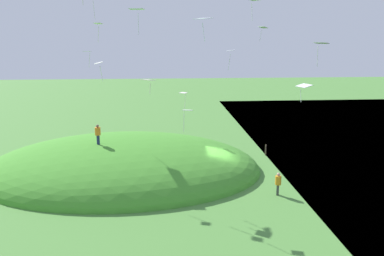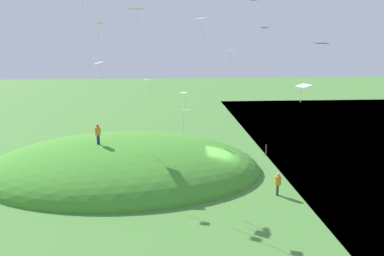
# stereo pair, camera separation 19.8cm
# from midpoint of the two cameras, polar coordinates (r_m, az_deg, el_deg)

# --- Properties ---
(ground_plane) EXTENTS (160.00, 160.00, 0.00)m
(ground_plane) POSITION_cam_midpoint_polar(r_m,az_deg,el_deg) (35.10, 4.34, -6.86)
(ground_plane) COLOR #498037
(grass_hill) EXTENTS (24.68, 17.77, 6.07)m
(grass_hill) POSITION_cam_midpoint_polar(r_m,az_deg,el_deg) (36.76, -9.56, -6.08)
(grass_hill) COLOR #418D2B
(grass_hill) RESTS_ON ground_plane
(person_near_shore) EXTENTS (0.66, 0.66, 1.71)m
(person_near_shore) POSITION_cam_midpoint_polar(r_m,az_deg,el_deg) (34.48, -13.08, -0.56)
(person_near_shore) COLOR #1C234F
(person_near_shore) RESTS_ON grass_hill
(person_watching_kites) EXTENTS (0.63, 0.63, 1.78)m
(person_watching_kites) POSITION_cam_midpoint_polar(r_m,az_deg,el_deg) (31.39, 12.29, -7.43)
(person_watching_kites) COLOR #383A36
(person_watching_kites) RESTS_ON ground_plane
(kite_0) EXTENTS (1.14, 1.18, 1.35)m
(kite_0) POSITION_cam_midpoint_polar(r_m,az_deg,el_deg) (23.48, 1.70, 15.18)
(kite_0) COLOR white
(kite_1) EXTENTS (0.81, 1.09, 1.74)m
(kite_1) POSITION_cam_midpoint_polar(r_m,az_deg,el_deg) (36.05, -12.92, 8.90)
(kite_1) COLOR white
(kite_2) EXTENTS (1.00, 1.17, 1.49)m
(kite_2) POSITION_cam_midpoint_polar(r_m,az_deg,el_deg) (28.95, 8.82, 17.53)
(kite_2) COLOR white
(kite_4) EXTENTS (0.99, 1.20, 1.86)m
(kite_4) POSITION_cam_midpoint_polar(r_m,az_deg,el_deg) (37.36, 5.66, 10.77)
(kite_4) COLOR silver
(kite_6) EXTENTS (0.83, 0.76, 1.58)m
(kite_6) POSITION_cam_midpoint_polar(r_m,az_deg,el_deg) (34.22, -13.01, 14.07)
(kite_6) COLOR white
(kite_7) EXTENTS (0.71, 0.58, 1.36)m
(kite_7) POSITION_cam_midpoint_polar(r_m,az_deg,el_deg) (34.50, -14.46, 10.29)
(kite_7) COLOR white
(kite_8) EXTENTS (1.05, 1.06, 1.60)m
(kite_8) POSITION_cam_midpoint_polar(r_m,az_deg,el_deg) (28.03, 18.02, 11.25)
(kite_8) COLOR white
(kite_9) EXTENTS (0.76, 0.65, 1.49)m
(kite_9) POSITION_cam_midpoint_polar(r_m,az_deg,el_deg) (26.99, -0.61, 2.28)
(kite_9) COLOR silver
(kite_10) EXTENTS (1.16, 1.10, 1.09)m
(kite_10) POSITION_cam_midpoint_polar(r_m,az_deg,el_deg) (30.58, -6.11, 6.76)
(kite_10) COLOR #F3DCD0
(kite_11) EXTENTS (0.85, 0.83, 1.99)m
(kite_11) POSITION_cam_midpoint_polar(r_m,az_deg,el_deg) (38.65, -1.00, 4.75)
(kite_11) COLOR white
(kite_12) EXTENTS (0.99, 1.19, 1.23)m
(kite_12) POSITION_cam_midpoint_polar(r_m,az_deg,el_deg) (28.12, 15.76, 5.74)
(kite_12) COLOR white
(kite_13) EXTENTS (1.00, 1.12, 1.43)m
(kite_13) POSITION_cam_midpoint_polar(r_m,az_deg,el_deg) (42.08, 10.29, 13.83)
(kite_13) COLOR white
(kite_14) EXTENTS (1.11, 0.88, 1.72)m
(kite_14) POSITION_cam_midpoint_polar(r_m,az_deg,el_deg) (28.42, -7.69, 16.25)
(kite_14) COLOR white
(mooring_post) EXTENTS (0.14, 0.14, 1.12)m
(mooring_post) POSITION_cam_midpoint_polar(r_m,az_deg,el_deg) (41.38, 10.62, -3.12)
(mooring_post) COLOR brown
(mooring_post) RESTS_ON ground_plane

